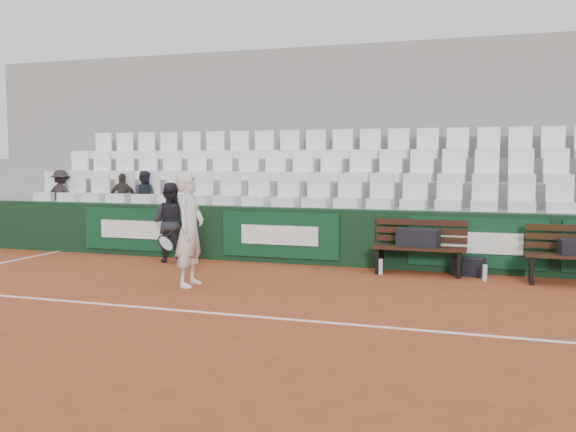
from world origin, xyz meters
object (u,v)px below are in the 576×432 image
(sports_bag_left, at_px, (418,238))
(spectator_b, at_px, (122,177))
(bench_left, at_px, (419,261))
(sports_bag_ground, at_px, (469,266))
(spectator_a, at_px, (60,175))
(water_bottle_near, at_px, (381,267))
(ball_kid, at_px, (170,222))
(tennis_player, at_px, (189,230))
(water_bottle_far, at_px, (485,273))
(spectator_c, at_px, (143,176))

(sports_bag_left, bearing_deg, spectator_b, 171.44)
(bench_left, relative_size, sports_bag_ground, 3.15)
(sports_bag_ground, xyz_separation_m, spectator_a, (-8.51, 0.82, 1.41))
(water_bottle_near, height_order, ball_kid, ball_kid)
(tennis_player, distance_m, ball_kid, 2.37)
(water_bottle_far, distance_m, ball_kid, 5.57)
(ball_kid, bearing_deg, bench_left, -179.98)
(water_bottle_far, relative_size, tennis_player, 0.15)
(sports_bag_ground, height_order, ball_kid, ball_kid)
(tennis_player, distance_m, spectator_c, 4.05)
(bench_left, height_order, water_bottle_far, bench_left)
(water_bottle_far, xyz_separation_m, spectator_a, (-8.77, 1.25, 1.42))
(bench_left, xyz_separation_m, spectator_b, (-6.19, 0.97, 1.30))
(tennis_player, bearing_deg, spectator_c, 130.46)
(water_bottle_near, xyz_separation_m, tennis_player, (-2.52, -1.84, 0.71))
(sports_bag_left, xyz_separation_m, spectator_c, (-5.67, 0.93, 0.96))
(water_bottle_far, distance_m, spectator_a, 8.97)
(tennis_player, distance_m, spectator_b, 4.38)
(sports_bag_left, distance_m, spectator_a, 7.82)
(tennis_player, bearing_deg, spectator_a, 146.68)
(bench_left, bearing_deg, tennis_player, -146.37)
(water_bottle_far, bearing_deg, tennis_player, -156.77)
(ball_kid, height_order, spectator_c, spectator_c)
(sports_bag_ground, height_order, water_bottle_far, sports_bag_ground)
(spectator_b, distance_m, spectator_c, 0.50)
(sports_bag_ground, bearing_deg, spectator_b, 173.31)
(ball_kid, xyz_separation_m, spectator_c, (-1.21, 1.11, 0.82))
(sports_bag_ground, bearing_deg, water_bottle_far, -58.84)
(bench_left, bearing_deg, sports_bag_left, 124.12)
(ball_kid, relative_size, spectator_c, 1.33)
(bench_left, height_order, spectator_c, spectator_c)
(tennis_player, xyz_separation_m, ball_kid, (-1.38, 1.92, -0.11))
(ball_kid, relative_size, spectator_a, 1.32)
(spectator_a, distance_m, spectator_c, 2.03)
(water_bottle_far, distance_m, spectator_b, 7.48)
(bench_left, xyz_separation_m, sports_bag_left, (-0.02, 0.04, 0.37))
(bench_left, xyz_separation_m, ball_kid, (-4.49, -0.14, 0.51))
(bench_left, relative_size, spectator_c, 1.36)
(spectator_a, bearing_deg, spectator_b, 175.84)
(ball_kid, height_order, spectator_b, spectator_b)
(bench_left, xyz_separation_m, sports_bag_ground, (0.78, 0.15, -0.08))
(spectator_c, bearing_deg, bench_left, 161.12)
(ball_kid, distance_m, spectator_c, 1.83)
(bench_left, height_order, spectator_a, spectator_a)
(water_bottle_far, height_order, spectator_b, spectator_b)
(bench_left, distance_m, spectator_c, 5.93)
(tennis_player, bearing_deg, ball_kid, 125.61)
(water_bottle_near, height_order, water_bottle_far, water_bottle_near)
(spectator_b, bearing_deg, spectator_c, 164.48)
(water_bottle_near, relative_size, spectator_c, 0.23)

